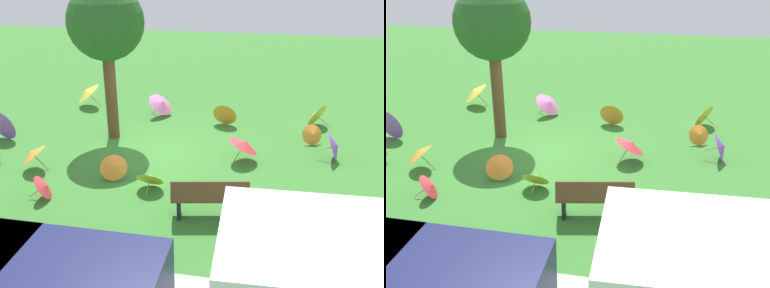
% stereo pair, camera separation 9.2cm
% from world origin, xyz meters
% --- Properties ---
extents(ground, '(40.00, 40.00, 0.00)m').
position_xyz_m(ground, '(0.00, 0.00, 0.00)').
color(ground, '#387A2D').
extents(park_bench, '(1.66, 0.78, 0.90)m').
position_xyz_m(park_bench, '(-1.79, 3.00, 0.47)').
color(park_bench, brown).
rests_on(park_bench, ground).
extents(shade_tree, '(2.12, 2.12, 4.43)m').
position_xyz_m(shade_tree, '(1.71, -0.83, 3.31)').
color(shade_tree, brown).
rests_on(shade_tree, ground).
extents(parasol_purple_0, '(1.02, 1.02, 0.96)m').
position_xyz_m(parasol_purple_0, '(4.76, -0.05, 0.48)').
color(parasol_purple_0, tan).
rests_on(parasol_purple_0, ground).
extents(parasol_pink_0, '(1.02, 1.08, 0.81)m').
position_xyz_m(parasol_pink_0, '(0.75, -2.85, 0.45)').
color(parasol_pink_0, tan).
rests_on(parasol_pink_0, ground).
extents(parasol_orange_0, '(0.69, 0.61, 0.59)m').
position_xyz_m(parasol_orange_0, '(-4.12, -1.37, 0.29)').
color(parasol_orange_0, tan).
rests_on(parasol_orange_0, ground).
extents(parasol_red_0, '(0.98, 1.00, 0.77)m').
position_xyz_m(parasol_red_0, '(-2.27, 0.16, 0.50)').
color(parasol_red_0, tan).
rests_on(parasol_red_0, ground).
extents(parasol_orange_1, '(0.79, 0.71, 0.63)m').
position_xyz_m(parasol_orange_1, '(0.75, 1.79, 0.34)').
color(parasol_orange_1, tan).
rests_on(parasol_orange_1, ground).
extents(parasol_orange_2, '(0.79, 0.85, 0.75)m').
position_xyz_m(parasol_orange_2, '(2.93, 1.69, 0.46)').
color(parasol_orange_2, tan).
rests_on(parasol_orange_2, ground).
extents(parasol_orange_3, '(0.83, 0.75, 0.77)m').
position_xyz_m(parasol_orange_3, '(-1.46, -2.43, 0.39)').
color(parasol_orange_3, tan).
rests_on(parasol_orange_3, ground).
extents(parasol_yellow_2, '(1.12, 1.17, 0.92)m').
position_xyz_m(parasol_yellow_2, '(3.61, -3.31, 0.55)').
color(parasol_yellow_2, tan).
rests_on(parasol_yellow_2, ground).
extents(parasol_red_2, '(0.65, 0.72, 0.58)m').
position_xyz_m(parasol_red_2, '(1.96, 2.92, 0.29)').
color(parasol_red_2, tan).
rests_on(parasol_red_2, ground).
extents(parasol_yellow_3, '(0.89, 0.93, 0.78)m').
position_xyz_m(parasol_yellow_3, '(-4.27, -2.86, 0.39)').
color(parasol_yellow_3, tan).
rests_on(parasol_yellow_3, ground).
extents(parasol_yellow_5, '(0.69, 0.60, 0.57)m').
position_xyz_m(parasol_yellow_5, '(-0.26, 2.08, 0.30)').
color(parasol_yellow_5, tan).
rests_on(parasol_yellow_5, ground).
extents(parasol_purple_3, '(0.70, 0.83, 0.81)m').
position_xyz_m(parasol_purple_3, '(-4.63, -0.36, 0.41)').
color(parasol_purple_3, tan).
rests_on(parasol_purple_3, ground).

